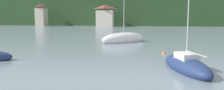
# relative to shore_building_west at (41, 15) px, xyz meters

# --- Properties ---
(wooded_hillside) EXTENTS (352.00, 63.60, 36.39)m
(wooded_hillside) POSITION_rel_shore_building_west_xyz_m (16.59, 41.99, 2.60)
(wooded_hillside) COLOR #264223
(wooded_hillside) RESTS_ON ground_plane
(shore_building_west) EXTENTS (3.95, 4.98, 9.26)m
(shore_building_west) POSITION_rel_shore_building_west_xyz_m (0.00, 0.00, 0.00)
(shore_building_west) COLOR #BCB29E
(shore_building_west) RESTS_ON ground_plane
(shore_building_westcentral) EXTENTS (7.02, 4.90, 8.73)m
(shore_building_westcentral) POSITION_rel_shore_building_west_xyz_m (27.06, -0.04, -0.26)
(shore_building_westcentral) COLOR beige
(shore_building_westcentral) RESTS_ON ground_plane
(sailboat_mid_4) EXTENTS (4.13, 7.46, 8.30)m
(sailboat_mid_4) POSITION_rel_shore_building_west_xyz_m (46.90, -73.20, -4.08)
(sailboat_mid_4) COLOR navy
(sailboat_mid_4) RESTS_ON ground_plane
(sailboat_far_5) EXTENTS (7.95, 7.10, 9.59)m
(sailboat_far_5) POSITION_rel_shore_building_west_xyz_m (39.88, -53.87, -3.97)
(sailboat_far_5) COLOR white
(sailboat_far_5) RESTS_ON ground_plane
(mooring_buoy_far) EXTENTS (0.41, 0.41, 0.41)m
(mooring_buoy_far) POSITION_rel_shore_building_west_xyz_m (45.71, -64.63, -4.50)
(mooring_buoy_far) COLOR orange
(mooring_buoy_far) RESTS_ON ground_plane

